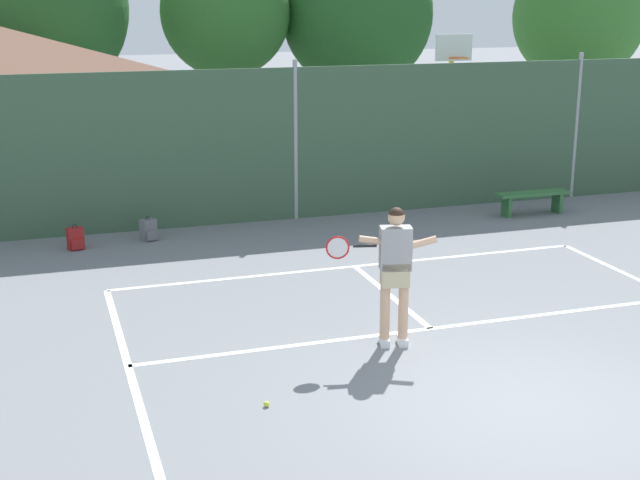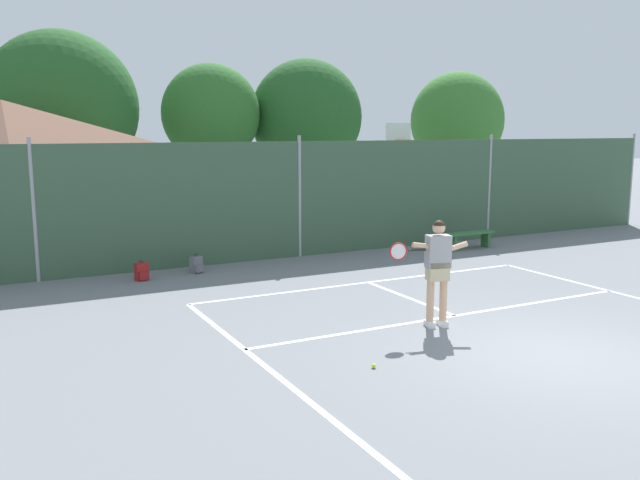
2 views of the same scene
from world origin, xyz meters
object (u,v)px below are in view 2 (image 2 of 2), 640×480
Objects in this scene: tennis_player at (437,264)px; backpack_grey at (196,265)px; basketball_hoop at (397,163)px; backpack_red at (142,272)px; courtside_bench at (469,236)px; tennis_ball at (374,366)px.

tennis_player is 6.62m from backpack_grey.
basketball_hoop is at bearing 19.49° from backpack_grey.
basketball_hoop is at bearing 17.88° from backpack_red.
backpack_grey is at bearing 176.73° from courtside_bench.
courtside_bench reaches higher than backpack_red.
tennis_ball is at bearing -137.38° from courtside_bench.
tennis_player is at bearing 31.45° from tennis_ball.
tennis_ball is 0.04× the size of courtside_bench.
courtside_bench reaches higher than tennis_ball.
tennis_ball is at bearing -87.35° from backpack_grey.
backpack_red is at bearing 122.01° from tennis_player.
basketball_hoop is at bearing 54.67° from tennis_ball.
basketball_hoop is 8.15m from backpack_grey.
tennis_player is at bearing -134.03° from courtside_bench.
backpack_grey is (-7.42, -2.62, -2.12)m from basketball_hoop.
backpack_red is (-8.74, -2.82, -2.12)m from basketball_hoop.
tennis_ball is 7.36m from backpack_red.
basketball_hoop is 53.79× the size of tennis_ball.
backpack_grey is 7.87m from courtside_bench.
backpack_grey is at bearing 111.20° from tennis_player.
basketball_hoop reaches higher than backpack_red.
tennis_ball is 10.21m from courtside_bench.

